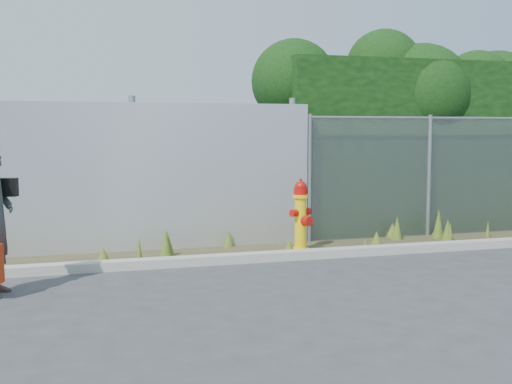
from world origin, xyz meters
The scene contains 8 objects.
ground centered at (0.00, 0.00, 0.00)m, with size 80.00×80.00×0.00m, color #39393C.
curb centered at (0.00, 1.80, 0.06)m, with size 16.00×0.22×0.12m, color #A49F94.
weed_strip centered at (0.61, 2.45, 0.09)m, with size 16.00×1.32×0.51m.
corrugated_fence centered at (-3.25, 3.01, 1.10)m, with size 8.50×0.21×2.30m.
chainlink_fence centered at (4.25, 3.00, 1.03)m, with size 6.50×0.07×2.05m.
hedge centered at (4.50, 4.04, 1.98)m, with size 7.78×2.13×3.63m.
fire_hydrant centered at (0.64, 2.27, 0.53)m, with size 0.36×0.32×1.08m.
black_shoulder_bag centered at (-3.30, 0.98, 1.17)m, with size 0.27×0.11×0.20m.
Camera 1 is at (-2.61, -6.51, 1.80)m, focal length 45.00 mm.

